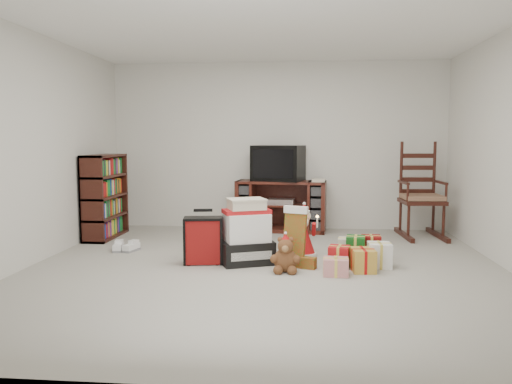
# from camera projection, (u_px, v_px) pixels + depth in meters

# --- Properties ---
(room) EXTENTS (5.01, 5.01, 2.51)m
(room) POSITION_uv_depth(u_px,v_px,m) (265.00, 149.00, 5.04)
(room) COLOR #A4A197
(room) RESTS_ON ground
(tv_stand) EXTENTS (1.34, 0.58, 0.74)m
(tv_stand) POSITION_uv_depth(u_px,v_px,m) (281.00, 206.00, 7.34)
(tv_stand) COLOR #4D1D16
(tv_stand) RESTS_ON floor
(bookshelf) EXTENTS (0.31, 0.93, 1.14)m
(bookshelf) POSITION_uv_depth(u_px,v_px,m) (105.00, 198.00, 6.84)
(bookshelf) COLOR #38140F
(bookshelf) RESTS_ON floor
(rocking_chair) EXTENTS (0.60, 0.94, 1.37)m
(rocking_chair) POSITION_uv_depth(u_px,v_px,m) (421.00, 203.00, 6.93)
(rocking_chair) COLOR #38140F
(rocking_chair) RESTS_ON floor
(gift_pile) EXTENTS (0.66, 0.58, 0.69)m
(gift_pile) POSITION_uv_depth(u_px,v_px,m) (247.00, 236.00, 5.41)
(gift_pile) COLOR black
(gift_pile) RESTS_ON floor
(red_suitcase) EXTENTS (0.42, 0.27, 0.59)m
(red_suitcase) POSITION_uv_depth(u_px,v_px,m) (203.00, 240.00, 5.40)
(red_suitcase) COLOR maroon
(red_suitcase) RESTS_ON floor
(stocking) EXTENTS (0.33, 0.22, 0.65)m
(stocking) POSITION_uv_depth(u_px,v_px,m) (295.00, 236.00, 5.29)
(stocking) COLOR #0E7E22
(stocking) RESTS_ON floor
(teddy_bear) EXTENTS (0.24, 0.21, 0.36)m
(teddy_bear) POSITION_uv_depth(u_px,v_px,m) (285.00, 257.00, 5.07)
(teddy_bear) COLOR brown
(teddy_bear) RESTS_ON floor
(santa_figurine) EXTENTS (0.30, 0.28, 0.61)m
(santa_figurine) POSITION_uv_depth(u_px,v_px,m) (304.00, 236.00, 5.76)
(santa_figurine) COLOR #B01214
(santa_figurine) RESTS_ON floor
(mrs_claus_figurine) EXTENTS (0.28, 0.27, 0.58)m
(mrs_claus_figurine) POSITION_uv_depth(u_px,v_px,m) (246.00, 234.00, 5.94)
(mrs_claus_figurine) COLOR #B01214
(mrs_claus_figurine) RESTS_ON floor
(sneaker_pair) EXTENTS (0.32, 0.27, 0.09)m
(sneaker_pair) POSITION_uv_depth(u_px,v_px,m) (125.00, 247.00, 6.03)
(sneaker_pair) COLOR white
(sneaker_pair) RESTS_ON floor
(gift_cluster) EXTENTS (0.71, 1.04, 0.24)m
(gift_cluster) POSITION_uv_depth(u_px,v_px,m) (356.00, 254.00, 5.34)
(gift_cluster) COLOR #AE1316
(gift_cluster) RESTS_ON floor
(crt_television) EXTENTS (0.81, 0.67, 0.52)m
(crt_television) POSITION_uv_depth(u_px,v_px,m) (278.00, 163.00, 7.30)
(crt_television) COLOR black
(crt_television) RESTS_ON tv_stand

